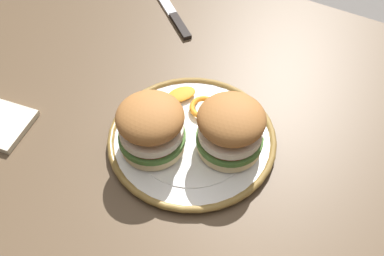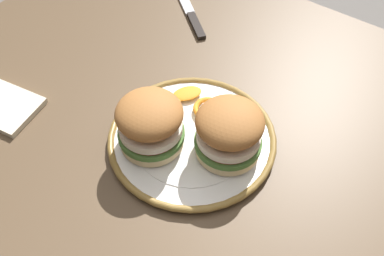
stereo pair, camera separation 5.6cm
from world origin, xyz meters
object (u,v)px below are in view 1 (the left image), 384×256
sandwich_half_left (231,128)px  sandwich_half_right (153,127)px  dining_table (181,147)px  dinner_plate (192,139)px  table_knife (172,14)px

sandwich_half_left → sandwich_half_right: (0.11, 0.06, 0.00)m
dining_table → sandwich_half_right: bearing=92.5°
dining_table → sandwich_half_right: sandwich_half_right is taller
dinner_plate → table_knife: 0.37m
dining_table → sandwich_half_left: bearing=163.2°
table_knife → sandwich_half_left: bearing=134.1°
table_knife → dinner_plate: bearing=125.5°
sandwich_half_left → table_knife: 0.41m
dining_table → sandwich_half_right: 0.19m
dining_table → dinner_plate: 0.13m
sandwich_half_right → table_knife: (0.17, -0.35, -0.07)m
dining_table → dinner_plate: bearing=137.7°
dinner_plate → sandwich_half_left: 0.09m
sandwich_half_left → table_knife: bearing=-45.9°
dinner_plate → sandwich_half_left: size_ratio=1.97×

